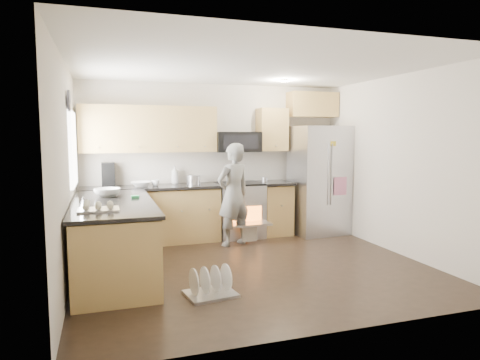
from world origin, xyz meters
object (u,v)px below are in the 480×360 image
object	(u,v)px
dish_rack	(210,287)
person	(233,195)
stove_range	(239,197)
refrigerator	(319,180)

from	to	relation	value
dish_rack	person	bearing A→B (deg)	66.32
stove_range	refrigerator	distance (m)	1.46
stove_range	dish_rack	size ratio (longest dim) A/B	3.11
stove_range	refrigerator	world-z (taller)	refrigerator
refrigerator	dish_rack	bearing A→B (deg)	-141.70
refrigerator	dish_rack	size ratio (longest dim) A/B	3.29
refrigerator	dish_rack	distance (m)	3.55
stove_range	dish_rack	xyz separation A→B (m)	(-1.13, -2.50, -0.59)
person	dish_rack	bearing A→B (deg)	45.86
person	dish_rack	distance (m)	2.28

